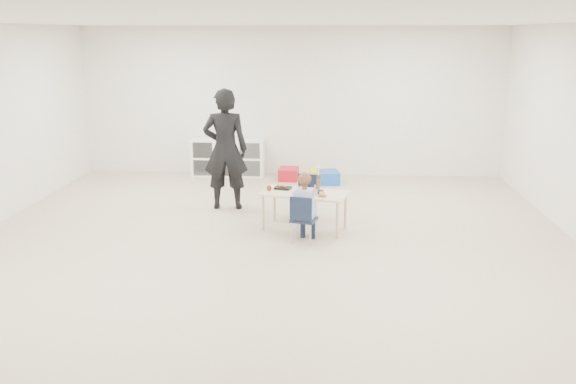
# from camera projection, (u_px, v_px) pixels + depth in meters

# --- Properties ---
(room) EXTENTS (9.00, 9.02, 2.80)m
(room) POSITION_uv_depth(u_px,v_px,m) (267.00, 143.00, 7.22)
(room) COLOR #BFAD93
(room) RESTS_ON ground
(table) EXTENTS (1.28, 0.86, 0.54)m
(table) POSITION_uv_depth(u_px,v_px,m) (304.00, 211.00, 8.44)
(table) COLOR beige
(table) RESTS_ON ground
(chair_near) EXTENTS (0.38, 0.36, 0.64)m
(chair_near) POSITION_uv_depth(u_px,v_px,m) (304.00, 219.00, 7.91)
(chair_near) COLOR black
(chair_near) RESTS_ON ground
(chair_far) EXTENTS (0.38, 0.36, 0.64)m
(chair_far) POSITION_uv_depth(u_px,v_px,m) (305.00, 197.00, 8.94)
(chair_far) COLOR black
(chair_far) RESTS_ON ground
(child) EXTENTS (0.52, 0.52, 1.01)m
(child) POSITION_uv_depth(u_px,v_px,m) (304.00, 205.00, 7.86)
(child) COLOR #B0CDEE
(child) RESTS_ON chair_near
(lunch_tray_near) EXTENTS (0.25, 0.21, 0.03)m
(lunch_tray_near) POSITION_uv_depth(u_px,v_px,m) (314.00, 191.00, 8.36)
(lunch_tray_near) COLOR black
(lunch_tray_near) RESTS_ON table
(lunch_tray_far) EXTENTS (0.25, 0.21, 0.03)m
(lunch_tray_far) POSITION_uv_depth(u_px,v_px,m) (283.00, 188.00, 8.56)
(lunch_tray_far) COLOR black
(lunch_tray_far) RESTS_ON table
(milk_carton) EXTENTS (0.09, 0.09, 0.10)m
(milk_carton) POSITION_uv_depth(u_px,v_px,m) (302.00, 191.00, 8.22)
(milk_carton) COLOR white
(milk_carton) RESTS_ON table
(bread_roll) EXTENTS (0.09, 0.09, 0.07)m
(bread_roll) POSITION_uv_depth(u_px,v_px,m) (322.00, 194.00, 8.16)
(bread_roll) COLOR tan
(bread_roll) RESTS_ON table
(apple_near) EXTENTS (0.07, 0.07, 0.07)m
(apple_near) POSITION_uv_depth(u_px,v_px,m) (301.00, 188.00, 8.47)
(apple_near) COLOR maroon
(apple_near) RESTS_ON table
(apple_far) EXTENTS (0.07, 0.07, 0.07)m
(apple_far) POSITION_uv_depth(u_px,v_px,m) (269.00, 188.00, 8.46)
(apple_far) COLOR maroon
(apple_far) RESTS_ON table
(cubby_shelf) EXTENTS (1.40, 0.40, 0.70)m
(cubby_shelf) POSITION_uv_depth(u_px,v_px,m) (228.00, 157.00, 11.69)
(cubby_shelf) COLOR white
(cubby_shelf) RESTS_ON ground
(adult) EXTENTS (0.71, 0.49, 1.87)m
(adult) POSITION_uv_depth(u_px,v_px,m) (225.00, 149.00, 9.34)
(adult) COLOR black
(adult) RESTS_ON ground
(bin_red) EXTENTS (0.37, 0.47, 0.22)m
(bin_red) POSITION_uv_depth(u_px,v_px,m) (289.00, 174.00, 11.39)
(bin_red) COLOR #B2111D
(bin_red) RESTS_ON ground
(bin_yellow) EXTENTS (0.38, 0.47, 0.21)m
(bin_yellow) POSITION_uv_depth(u_px,v_px,m) (319.00, 175.00, 11.31)
(bin_yellow) COLOR yellow
(bin_yellow) RESTS_ON ground
(bin_blue) EXTENTS (0.43, 0.52, 0.23)m
(bin_blue) POSITION_uv_depth(u_px,v_px,m) (328.00, 177.00, 11.12)
(bin_blue) COLOR #1754AE
(bin_blue) RESTS_ON ground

